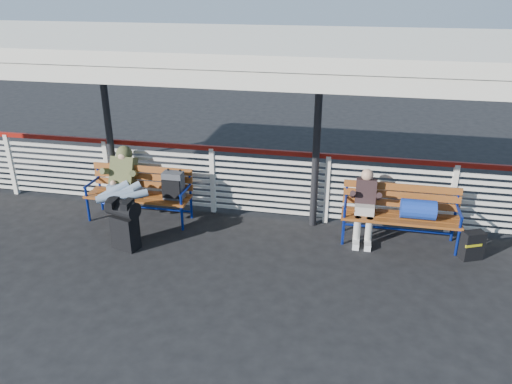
% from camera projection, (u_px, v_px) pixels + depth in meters
% --- Properties ---
extents(ground, '(60.00, 60.00, 0.00)m').
position_uv_depth(ground, '(177.00, 266.00, 7.30)').
color(ground, black).
rests_on(ground, ground).
extents(fence, '(12.08, 0.08, 1.24)m').
position_uv_depth(fence, '(213.00, 177.00, 8.75)').
color(fence, silver).
rests_on(fence, ground).
extents(canopy, '(12.60, 3.60, 3.16)m').
position_uv_depth(canopy, '(185.00, 44.00, 6.88)').
color(canopy, silver).
rests_on(canopy, ground).
extents(luggage_stack, '(0.55, 0.41, 0.82)m').
position_uv_depth(luggage_stack, '(124.00, 222.00, 7.61)').
color(luggage_stack, black).
rests_on(luggage_stack, ground).
extents(bench_left, '(1.80, 0.56, 0.94)m').
position_uv_depth(bench_left, '(151.00, 188.00, 8.48)').
color(bench_left, '#90531C').
rests_on(bench_left, ground).
extents(bench_right, '(1.80, 0.56, 0.92)m').
position_uv_depth(bench_right, '(408.00, 209.00, 7.73)').
color(bench_right, '#90531C').
rests_on(bench_right, ground).
extents(traveler_man, '(0.94, 1.64, 0.77)m').
position_uv_depth(traveler_man, '(122.00, 188.00, 8.19)').
color(traveler_man, '#7B92A6').
rests_on(traveler_man, ground).
extents(companion_person, '(0.32, 0.66, 1.15)m').
position_uv_depth(companion_person, '(365.00, 205.00, 7.83)').
color(companion_person, '#B3ADA2').
rests_on(companion_person, ground).
extents(suitcase_side, '(0.36, 0.31, 0.44)m').
position_uv_depth(suitcase_side, '(472.00, 245.00, 7.41)').
color(suitcase_side, black).
rests_on(suitcase_side, ground).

